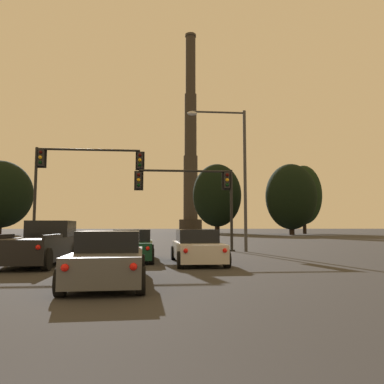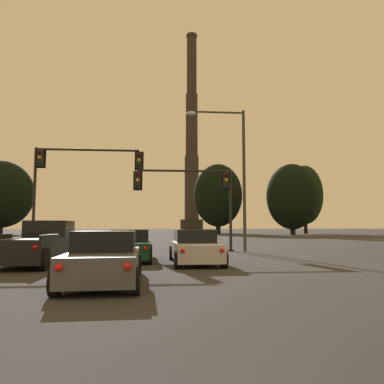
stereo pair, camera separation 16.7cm
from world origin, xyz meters
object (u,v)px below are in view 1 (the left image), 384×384
object	(u,v)px
sedan_center_lane_second	(109,259)
smokestack	(191,152)
sedan_center_lane_front	(133,246)
pickup_truck_left_lane_front	(41,245)
street_lamp	(236,164)
sedan_right_lane_front	(197,247)
traffic_light_overhead_right	(198,188)
traffic_light_overhead_left	(72,171)

from	to	relation	value
sedan_center_lane_second	smokestack	xyz separation A→B (m)	(11.42, 102.62, 23.75)
sedan_center_lane_front	pickup_truck_left_lane_front	distance (m)	3.95
pickup_truck_left_lane_front	street_lamp	xyz separation A→B (m)	(9.76, 6.84, 4.74)
smokestack	sedan_right_lane_front	bearing A→B (deg)	-94.94
pickup_truck_left_lane_front	traffic_light_overhead_right	distance (m)	10.94
sedan_right_lane_front	traffic_light_overhead_right	world-z (taller)	traffic_light_overhead_right
sedan_right_lane_front	traffic_light_overhead_left	xyz separation A→B (m)	(-7.10, 8.14, 4.41)
traffic_light_overhead_left	smokestack	distance (m)	92.52
traffic_light_overhead_right	street_lamp	size ratio (longest dim) A/B	0.71
traffic_light_overhead_left	street_lamp	distance (m)	10.39
street_lamp	smokestack	size ratio (longest dim) A/B	0.14
pickup_truck_left_lane_front	street_lamp	distance (m)	12.82
sedan_center_lane_second	pickup_truck_left_lane_front	bearing A→B (deg)	119.93
pickup_truck_left_lane_front	smokestack	size ratio (longest dim) A/B	0.09
sedan_center_lane_front	traffic_light_overhead_left	distance (m)	8.94
sedan_center_lane_second	traffic_light_overhead_right	xyz separation A→B (m)	(3.88, 12.99, 3.36)
street_lamp	sedan_right_lane_front	bearing A→B (deg)	-114.48
street_lamp	sedan_center_lane_second	bearing A→B (deg)	-116.70
pickup_truck_left_lane_front	smokestack	xyz separation A→B (m)	(14.93, 97.02, 23.62)
sedan_right_lane_front	smokestack	xyz separation A→B (m)	(8.40, 97.29, 23.75)
pickup_truck_left_lane_front	traffic_light_overhead_left	world-z (taller)	traffic_light_overhead_left
street_lamp	sedan_center_lane_front	bearing A→B (deg)	-138.03
pickup_truck_left_lane_front	traffic_light_overhead_left	xyz separation A→B (m)	(-0.57, 7.88, 4.27)
traffic_light_overhead_right	street_lamp	world-z (taller)	street_lamp
sedan_center_lane_front	traffic_light_overhead_left	world-z (taller)	traffic_light_overhead_left
traffic_light_overhead_left	traffic_light_overhead_right	bearing A→B (deg)	-3.49
street_lamp	traffic_light_overhead_left	bearing A→B (deg)	174.22
sedan_center_lane_front	traffic_light_overhead_right	xyz separation A→B (m)	(3.69, 6.01, 3.36)
sedan_center_lane_front	pickup_truck_left_lane_front	size ratio (longest dim) A/B	0.86
pickup_truck_left_lane_front	traffic_light_overhead_right	world-z (taller)	traffic_light_overhead_right
sedan_right_lane_front	traffic_light_overhead_right	xyz separation A→B (m)	(0.86, 7.66, 3.36)
pickup_truck_left_lane_front	traffic_light_overhead_left	distance (m)	8.98
street_lamp	smokestack	bearing A→B (deg)	86.72
sedan_right_lane_front	street_lamp	distance (m)	9.20
traffic_light_overhead_right	sedan_right_lane_front	bearing A→B (deg)	-96.45
traffic_light_overhead_left	traffic_light_overhead_right	world-z (taller)	traffic_light_overhead_left
sedan_center_lane_front	smokestack	size ratio (longest dim) A/B	0.08
sedan_center_lane_front	traffic_light_overhead_right	size ratio (longest dim) A/B	0.74
sedan_center_lane_front	sedan_center_lane_second	size ratio (longest dim) A/B	0.99
traffic_light_overhead_left	traffic_light_overhead_right	xyz separation A→B (m)	(7.96, -0.49, -1.05)
sedan_right_lane_front	sedan_center_lane_front	bearing A→B (deg)	148.48
pickup_truck_left_lane_front	sedan_center_lane_second	distance (m)	6.60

